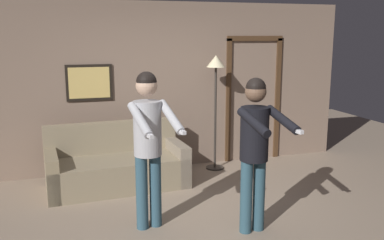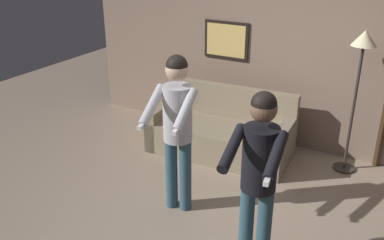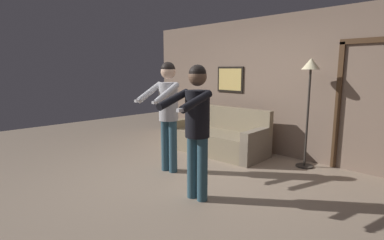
{
  "view_description": "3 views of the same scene",
  "coord_description": "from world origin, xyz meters",
  "px_view_note": "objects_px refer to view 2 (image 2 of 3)",
  "views": [
    {
      "loc": [
        -1.39,
        -4.29,
        2.11
      ],
      "look_at": [
        -0.11,
        -0.18,
        1.24
      ],
      "focal_mm": 40.0,
      "sensor_mm": 36.0,
      "label": 1
    },
    {
      "loc": [
        1.56,
        -3.31,
        2.78
      ],
      "look_at": [
        -0.17,
        -0.25,
        1.25
      ],
      "focal_mm": 40.0,
      "sensor_mm": 36.0,
      "label": 2
    },
    {
      "loc": [
        3.03,
        -2.89,
        1.62
      ],
      "look_at": [
        0.23,
        -0.14,
        0.95
      ],
      "focal_mm": 28.0,
      "sensor_mm": 36.0,
      "label": 3
    }
  ],
  "objects_px": {
    "person_standing_left": "(177,121)",
    "person_standing_right": "(259,168)",
    "couch": "(221,134)",
    "torchiere_lamp": "(361,60)"
  },
  "relations": [
    {
      "from": "person_standing_left",
      "to": "person_standing_right",
      "type": "xyz_separation_m",
      "value": [
        1.05,
        -0.43,
        -0.04
      ]
    },
    {
      "from": "couch",
      "to": "person_standing_left",
      "type": "height_order",
      "value": "person_standing_left"
    },
    {
      "from": "person_standing_left",
      "to": "torchiere_lamp",
      "type": "bearing_deg",
      "value": 51.35
    },
    {
      "from": "couch",
      "to": "torchiere_lamp",
      "type": "bearing_deg",
      "value": 12.38
    },
    {
      "from": "person_standing_left",
      "to": "person_standing_right",
      "type": "bearing_deg",
      "value": -22.09
    },
    {
      "from": "torchiere_lamp",
      "to": "person_standing_left",
      "type": "bearing_deg",
      "value": -128.65
    },
    {
      "from": "torchiere_lamp",
      "to": "person_standing_right",
      "type": "distance_m",
      "value": 2.28
    },
    {
      "from": "couch",
      "to": "person_standing_right",
      "type": "distance_m",
      "value": 2.34
    },
    {
      "from": "couch",
      "to": "person_standing_right",
      "type": "bearing_deg",
      "value": -56.69
    },
    {
      "from": "torchiere_lamp",
      "to": "couch",
      "type": "bearing_deg",
      "value": -167.62
    }
  ]
}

